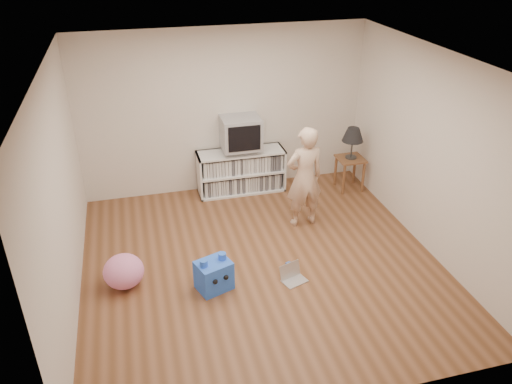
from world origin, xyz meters
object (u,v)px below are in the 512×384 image
Objects in this scene: person at (304,177)px; side_table at (350,165)px; media_unit at (241,171)px; crt_tv at (241,133)px; table_lamp at (353,135)px; dvd_deck at (241,149)px; plush_blue at (214,275)px; plush_pink at (124,271)px; laptop at (292,276)px.

side_table is at bearing -147.40° from person.
side_table is at bearing -12.52° from media_unit.
crt_tv is 1.78m from table_lamp.
dvd_deck reaches higher than side_table.
plush_blue is (-0.89, -2.36, -0.83)m from crt_tv.
side_table is 1.16× the size of plush_blue.
plush_pink is at bearing -155.50° from side_table.
side_table is (1.74, -0.37, -0.60)m from crt_tv.
plush_pink is at bearing 12.57° from person.
table_lamp is 1.06× the size of plush_pink.
crt_tv is at bearing 46.59° from plush_pink.
dvd_deck is (0.00, -0.02, 0.39)m from media_unit.
plush_pink is (-1.93, -2.05, -0.14)m from media_unit.
table_lamp is 4.09m from plush_pink.
crt_tv is 1.17× the size of table_lamp.
crt_tv is 1.40m from person.
crt_tv is 1.24× the size of plush_pink.
crt_tv is at bearing 50.00° from plush_blue.
table_lamp reaches higher than media_unit.
media_unit is 0.39m from dvd_deck.
table_lamp is at bearing 24.50° from plush_pink.
laptop is at bearing -128.70° from table_lamp.
plush_blue is at bearing -110.59° from crt_tv.
dvd_deck is at bearing -90.00° from media_unit.
person is at bearing -62.63° from dvd_deck.
table_lamp is 1.47× the size of laptop.
plush_pink is at bearing -155.50° from table_lamp.
dvd_deck is 0.82× the size of side_table.
plush_blue is at bearing -142.77° from side_table.
dvd_deck is 0.95× the size of plush_blue.
table_lamp is 1.08× the size of plush_blue.
media_unit is 4.00× the size of laptop.
media_unit reaches higher than side_table.
person is at bearing 17.46° from plush_blue.
media_unit is 0.93× the size of person.
media_unit is 2.48m from laptop.
media_unit is 1.87m from table_lamp.
side_table is 2.68m from laptop.
side_table is at bearing -11.93° from crt_tv.
media_unit is at bearing 90.00° from crt_tv.
media_unit is 0.67m from crt_tv.
person is (0.63, -1.22, 0.01)m from dvd_deck.
crt_tv is 1.87m from side_table.
media_unit is 2.55× the size of side_table.
crt_tv reaches higher than plush_blue.
dvd_deck reaches higher than plush_blue.
dvd_deck is at bearing 167.97° from table_lamp.
plush_pink is (-1.04, 0.32, 0.01)m from plush_blue.
laptop is (-1.66, -2.07, -0.36)m from side_table.
laptop is 0.74× the size of plush_blue.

